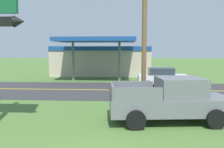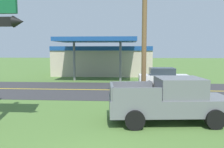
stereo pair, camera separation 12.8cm
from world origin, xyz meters
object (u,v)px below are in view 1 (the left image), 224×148
at_px(utility_pole, 145,9).
at_px(pickup_grey_parked_on_lawn, 171,100).
at_px(gas_station, 102,60).
at_px(car_white_near_lane, 162,77).

distance_m(utility_pole, pickup_grey_parked_on_lawn, 5.06).
bearing_deg(gas_station, pickup_grey_parked_on_lawn, -75.36).
relative_size(pickup_grey_parked_on_lawn, car_white_near_lane, 1.28).
height_order(utility_pole, pickup_grey_parked_on_lawn, utility_pole).
bearing_deg(car_white_near_lane, gas_station, 123.63).
distance_m(gas_station, pickup_grey_parked_on_lawn, 19.92).
xyz_separation_m(pickup_grey_parked_on_lawn, car_white_near_lane, (1.17, 9.93, -0.13)).
bearing_deg(car_white_near_lane, pickup_grey_parked_on_lawn, -96.75).
xyz_separation_m(utility_pole, gas_station, (-4.02, 16.82, -3.34)).
relative_size(utility_pole, gas_station, 0.82).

